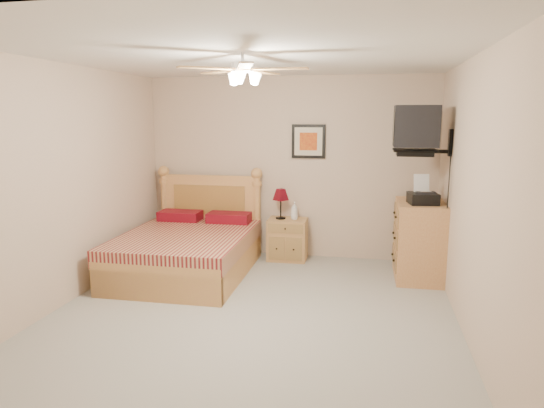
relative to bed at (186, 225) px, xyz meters
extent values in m
plane|color=gray|center=(1.10, -1.12, -0.63)|extent=(4.50, 4.50, 0.00)
cube|color=white|center=(1.10, -1.12, 1.87)|extent=(4.00, 4.50, 0.04)
cube|color=#C4AA90|center=(1.10, 1.13, 0.62)|extent=(4.00, 0.04, 2.50)
cube|color=#C4AA90|center=(1.10, -3.37, 0.62)|extent=(4.00, 0.04, 2.50)
cube|color=#C4AA90|center=(-0.90, -1.12, 0.62)|extent=(0.04, 4.50, 2.50)
cube|color=#C4AA90|center=(3.10, -1.12, 0.62)|extent=(0.04, 4.50, 2.50)
cube|color=#B77F46|center=(1.13, 0.88, -0.35)|extent=(0.53, 0.41, 0.57)
imported|color=silver|center=(1.22, 0.88, 0.06)|extent=(0.11, 0.11, 0.24)
cube|color=black|center=(1.37, 1.11, 0.99)|extent=(0.46, 0.04, 0.46)
cube|color=#B06C40|center=(2.83, 0.43, -0.16)|extent=(0.57, 0.81, 0.95)
imported|color=#B1A88E|center=(2.79, 0.72, 0.33)|extent=(0.22, 0.29, 0.03)
imported|color=gray|center=(2.78, 0.74, 0.36)|extent=(0.28, 0.33, 0.02)
camera|label=1|loc=(2.23, -5.51, 1.33)|focal=32.00mm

